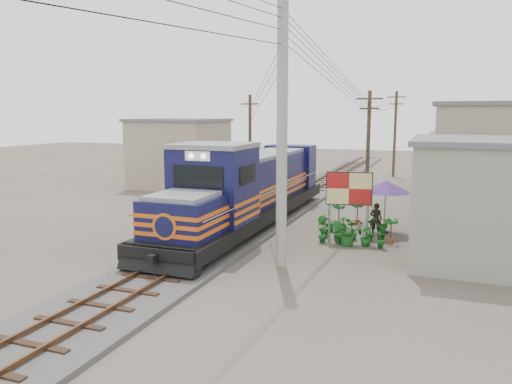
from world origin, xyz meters
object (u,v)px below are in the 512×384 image
at_px(market_umbrella, 386,187).
at_px(locomotive, 248,190).
at_px(vendor, 376,219).
at_px(billboard, 349,191).

bearing_deg(market_umbrella, locomotive, -170.18).
relative_size(market_umbrella, vendor, 1.83).
relative_size(billboard, vendor, 2.03).
distance_m(billboard, vendor, 2.42).
bearing_deg(vendor, locomotive, 0.62).
bearing_deg(billboard, market_umbrella, 48.30).
distance_m(locomotive, vendor, 6.30).
bearing_deg(vendor, market_umbrella, -118.41).
height_order(locomotive, market_umbrella, locomotive).
xyz_separation_m(market_umbrella, vendor, (-0.31, -0.67, -1.45)).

